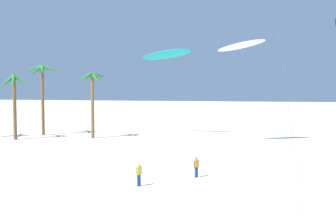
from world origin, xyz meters
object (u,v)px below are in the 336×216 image
at_px(palm_tree_2, 42,77).
at_px(flying_kite_4, 167,54).
at_px(palm_tree_1, 15,89).
at_px(person_near_left, 139,173).
at_px(palm_tree_3, 92,84).
at_px(flying_kite_6, 242,45).
at_px(person_foreground_walker, 196,166).

distance_m(palm_tree_2, flying_kite_4, 17.18).
xyz_separation_m(palm_tree_1, person_near_left, (20.72, -20.34, -5.54)).
relative_size(palm_tree_3, flying_kite_4, 0.71).
bearing_deg(flying_kite_6, palm_tree_1, -177.74).
xyz_separation_m(palm_tree_1, palm_tree_2, (1.43, 4.69, 1.50)).
xyz_separation_m(flying_kite_4, flying_kite_6, (9.90, -5.97, 0.56)).
height_order(palm_tree_2, person_foreground_walker, palm_tree_2).
bearing_deg(palm_tree_2, palm_tree_3, -14.62).
bearing_deg(palm_tree_1, person_near_left, -44.47).
xyz_separation_m(palm_tree_2, person_foreground_walker, (23.01, -21.75, -7.08)).
relative_size(palm_tree_1, palm_tree_2, 0.86).
bearing_deg(palm_tree_3, flying_kite_4, 26.30).
relative_size(palm_tree_3, flying_kite_6, 0.68).
relative_size(person_foreground_walker, person_near_left, 0.95).
distance_m(palm_tree_3, flying_kite_6, 19.45).
height_order(palm_tree_2, flying_kite_4, flying_kite_4).
xyz_separation_m(palm_tree_1, flying_kite_4, (18.17, 7.08, 4.54)).
relative_size(palm_tree_2, flying_kite_6, 0.76).
distance_m(palm_tree_3, flying_kite_4, 10.74).
bearing_deg(person_foreground_walker, palm_tree_2, 136.60).
height_order(palm_tree_3, person_foreground_walker, palm_tree_3).
bearing_deg(person_near_left, person_foreground_walker, 41.54).
bearing_deg(person_foreground_walker, flying_kite_4, 104.55).
distance_m(palm_tree_2, palm_tree_3, 8.12).
height_order(palm_tree_3, flying_kite_6, flying_kite_6).
bearing_deg(flying_kite_4, palm_tree_2, -171.89).
bearing_deg(person_near_left, palm_tree_1, 135.53).
relative_size(palm_tree_1, person_foreground_walker, 5.27).
distance_m(palm_tree_1, flying_kite_6, 28.55).
relative_size(palm_tree_1, person_near_left, 5.03).
xyz_separation_m(palm_tree_2, flying_kite_4, (16.74, 2.38, 3.04)).
bearing_deg(person_near_left, palm_tree_3, 116.55).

